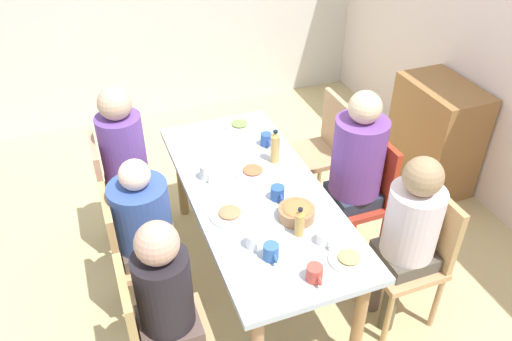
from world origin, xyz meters
TOP-DOWN VIEW (x-y plane):
  - ground_plane at (0.00, 0.00)m, footprint 5.98×5.98m
  - dining_table at (0.00, 0.00)m, footprint 1.84×0.80m
  - chair_0 at (0.61, 0.78)m, footprint 0.40×0.40m
  - person_0 at (0.61, 0.69)m, footprint 0.31×0.31m
  - chair_1 at (0.00, -0.78)m, footprint 0.40×0.40m
  - person_1 at (0.00, -0.69)m, footprint 0.34×0.34m
  - chair_2 at (-0.61, -0.78)m, footprint 0.40×0.40m
  - person_2 at (-0.61, -0.69)m, footprint 0.30×0.30m
  - chair_3 at (0.61, -0.78)m, footprint 0.40×0.40m
  - person_3 at (0.61, -0.69)m, footprint 0.30×0.30m
  - chair_4 at (-0.61, 0.78)m, footprint 0.40×0.40m
  - chair_5 at (0.00, 0.78)m, footprint 0.40×0.40m
  - person_5 at (-0.00, 0.69)m, footprint 0.34×0.34m
  - plate_0 at (-0.75, 0.16)m, footprint 0.22×0.22m
  - plate_1 at (-0.18, 0.04)m, footprint 0.23×0.23m
  - plate_2 at (0.72, 0.24)m, footprint 0.21×0.21m
  - plate_3 at (0.17, -0.22)m, footprint 0.24×0.24m
  - bowl_0 at (0.32, 0.13)m, footprint 0.21×0.21m
  - cup_0 at (-0.22, -0.25)m, footprint 0.12×0.09m
  - cup_1 at (0.78, 0.02)m, footprint 0.12×0.08m
  - cup_2 at (-0.45, 0.24)m, footprint 0.11×0.08m
  - cup_3 at (0.45, -0.18)m, footprint 0.12×0.09m
  - cup_4 at (0.12, 0.09)m, footprint 0.12×0.08m
  - cup_5 at (0.56, 0.18)m, footprint 0.12×0.09m
  - cup_6 at (0.57, -0.13)m, footprint 0.12×0.08m
  - bottle_0 at (0.45, 0.08)m, footprint 0.05×0.05m
  - bottle_1 at (-0.25, 0.23)m, footprint 0.06×0.06m
  - side_cabinet at (-0.51, 1.75)m, footprint 0.70×0.44m

SIDE VIEW (x-z plane):
  - ground_plane at x=0.00m, z-range 0.00..0.00m
  - side_cabinet at x=-0.51m, z-range 0.00..0.90m
  - chair_0 at x=0.61m, z-range 0.06..0.96m
  - chair_1 at x=0.00m, z-range 0.06..0.96m
  - chair_2 at x=-0.61m, z-range 0.06..0.96m
  - chair_3 at x=0.61m, z-range 0.06..0.96m
  - chair_4 at x=-0.61m, z-range 0.06..0.96m
  - chair_5 at x=0.00m, z-range 0.06..0.96m
  - dining_table at x=0.00m, z-range 0.28..1.01m
  - person_1 at x=0.00m, z-range 0.12..1.24m
  - person_3 at x=0.61m, z-range 0.11..1.29m
  - person_0 at x=0.61m, z-range 0.13..1.31m
  - plate_0 at x=-0.75m, z-range 0.73..0.77m
  - plate_2 at x=0.72m, z-range 0.73..0.77m
  - plate_3 at x=0.17m, z-range 0.73..0.77m
  - plate_1 at x=-0.18m, z-range 0.73..0.77m
  - person_2 at x=-0.61m, z-range 0.12..1.39m
  - person_5 at x=0.00m, z-range 0.13..1.41m
  - cup_5 at x=0.56m, z-range 0.73..0.81m
  - cup_3 at x=0.45m, z-range 0.73..0.82m
  - cup_4 at x=0.12m, z-range 0.73..0.82m
  - cup_1 at x=0.78m, z-range 0.73..0.82m
  - bowl_0 at x=0.32m, z-range 0.73..0.82m
  - cup_2 at x=-0.45m, z-range 0.73..0.82m
  - cup_6 at x=0.57m, z-range 0.73..0.83m
  - cup_0 at x=-0.22m, z-range 0.73..0.83m
  - bottle_0 at x=0.45m, z-range 0.73..0.91m
  - bottle_1 at x=-0.25m, z-range 0.73..0.96m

